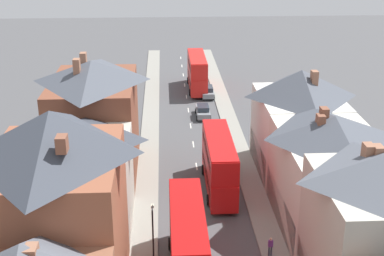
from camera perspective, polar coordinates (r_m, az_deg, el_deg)
pavement_left at (r=58.25m, az=-4.66°, el=-3.32°), size 2.20×104.00×0.14m
pavement_right at (r=58.82m, az=5.34°, el=-3.10°), size 2.20×104.00×0.14m
centre_line_dashes at (r=56.53m, az=0.49°, el=-4.12°), size 0.14×97.80×0.01m
terrace_row_left at (r=34.86m, az=-14.37°, el=-11.23°), size 8.00×54.17×13.60m
terrace_row_right at (r=38.00m, az=18.39°, el=-10.33°), size 8.00×51.22×11.36m
double_decker_bus_lead at (r=81.54m, az=0.54°, el=6.02°), size 2.74×10.80×5.30m
double_decker_bus_mid_street at (r=38.96m, az=-0.49°, el=-12.07°), size 2.74×10.80×5.30m
double_decker_bus_far_approaching at (r=50.81m, az=2.88°, el=-3.70°), size 2.74×10.80×5.30m
car_near_silver at (r=78.70m, az=1.66°, el=3.94°), size 1.90×4.58×1.63m
car_parked_right_a at (r=70.48m, az=1.17°, el=1.85°), size 1.90×4.56×1.62m
pedestrian_far_left at (r=42.20m, az=8.37°, el=-12.33°), size 0.36×0.22×1.61m
street_lamp at (r=38.82m, az=-4.17°, el=-11.52°), size 0.20×1.12×5.50m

